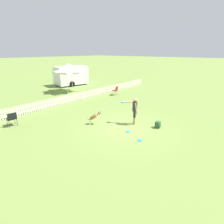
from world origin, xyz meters
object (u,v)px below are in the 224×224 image
at_px(folding_chair_blue_left, 116,90).
at_px(folding_chair_center, 12,118).
at_px(leaping_dog, 94,116).
at_px(equipment_trailer, 71,75).
at_px(frisbee_near_dog, 140,140).
at_px(frisbee_near_handler, 128,132).
at_px(backpack_on_grass, 158,125).
at_px(handler_person, 134,108).
at_px(canopy_tent_main, 69,68).

distance_m(folding_chair_blue_left, folding_chair_center, 9.98).
relative_size(leaping_dog, equipment_trailer, 0.18).
bearing_deg(frisbee_near_dog, frisbee_near_handler, 67.15).
relative_size(frisbee_near_dog, folding_chair_blue_left, 0.25).
relative_size(frisbee_near_handler, backpack_on_grass, 0.59).
bearing_deg(backpack_on_grass, folding_chair_blue_left, 56.50).
bearing_deg(handler_person, canopy_tent_main, 32.51).
bearing_deg(equipment_trailer, backpack_on_grass, -98.41).
bearing_deg(frisbee_near_handler, handler_person, 18.65).
height_order(backpack_on_grass, equipment_trailer, equipment_trailer).
relative_size(frisbee_near_handler, canopy_tent_main, 0.08).
xyz_separation_m(leaping_dog, frisbee_near_dog, (0.01, -3.22, -0.50)).
bearing_deg(frisbee_near_dog, folding_chair_center, 116.48).
relative_size(handler_person, frisbee_near_handler, 7.20).
distance_m(folding_chair_blue_left, equipment_trailer, 7.97).
height_order(folding_chair_blue_left, folding_chair_center, folding_chair_blue_left).
distance_m(backpack_on_grass, equipment_trailer, 15.75).
xyz_separation_m(frisbee_near_dog, folding_chair_blue_left, (6.61, 6.96, 0.53)).
bearing_deg(leaping_dog, frisbee_near_handler, 60.45).
bearing_deg(folding_chair_blue_left, equipment_trailer, -104.95).
relative_size(frisbee_near_dog, folding_chair_center, 0.27).
relative_size(folding_chair_blue_left, equipment_trailer, 0.19).
bearing_deg(folding_chair_center, folding_chair_blue_left, -175.05).
height_order(leaping_dog, canopy_tent_main, canopy_tent_main).
bearing_deg(folding_chair_center, handler_person, 136.59).
xyz_separation_m(backpack_on_grass, folding_chair_center, (-5.39, 6.74, 0.32)).
xyz_separation_m(handler_person, folding_chair_blue_left, (5.04, 5.54, -0.49)).
height_order(backpack_on_grass, canopy_tent_main, canopy_tent_main).
relative_size(backpack_on_grass, folding_chair_blue_left, 0.43).
bearing_deg(equipment_trailer, canopy_tent_main, -118.48).
height_order(frisbee_near_dog, equipment_trailer, equipment_trailer).
bearing_deg(leaping_dog, frisbee_near_dog, 49.03).
relative_size(leaping_dog, folding_chair_blue_left, 0.97).
bearing_deg(folding_chair_blue_left, canopy_tent_main, -77.56).
bearing_deg(handler_person, folding_chair_blue_left, 6.54).
distance_m(frisbee_near_handler, backpack_on_grass, 1.89).
distance_m(leaping_dog, folding_chair_blue_left, 7.60).
distance_m(frisbee_near_handler, folding_chair_blue_left, 8.57).
bearing_deg(handler_person, frisbee_near_handler, 157.46).
relative_size(folding_chair_blue_left, canopy_tent_main, 0.30).
xyz_separation_m(frisbee_near_dog, backpack_on_grass, (2.02, 0.03, 0.18)).
bearing_deg(frisbee_near_handler, leaping_dog, 101.63).
distance_m(canopy_tent_main, equipment_trailer, 4.30).
relative_size(leaping_dog, frisbee_near_dog, 3.81).
bearing_deg(backpack_on_grass, equipment_trailer, 70.84).
distance_m(leaping_dog, equipment_trailer, 13.71).
bearing_deg(canopy_tent_main, folding_chair_center, -148.22).
bearing_deg(leaping_dog, folding_chair_center, -87.72).
height_order(folding_chair_center, equipment_trailer, equipment_trailer).
bearing_deg(frisbee_near_dog, leaping_dog, 90.21).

